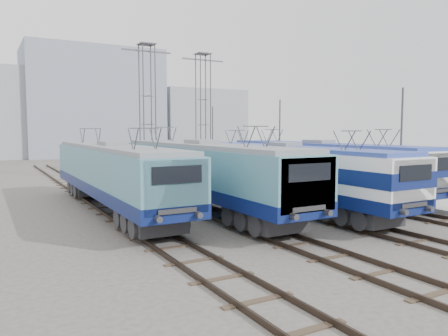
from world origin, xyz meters
TOP-DOWN VIEW (x-y plane):
  - ground at (0.00, 0.00)m, footprint 160.00×160.00m
  - platform at (10.20, 8.00)m, footprint 4.00×70.00m
  - locomotive_far_left at (-6.75, 8.30)m, footprint 2.87×18.15m
  - locomotive_center_left at (-2.25, 6.36)m, footprint 2.93×18.52m
  - locomotive_center_right at (2.25, 4.80)m, footprint 2.80×17.67m
  - locomotive_far_right at (6.75, 6.93)m, footprint 2.83×17.92m
  - catenary_tower_west at (0.00, 22.00)m, footprint 4.50×1.20m
  - catenary_tower_east at (6.50, 24.00)m, footprint 4.50×1.20m
  - mast_front at (8.60, 2.00)m, footprint 0.12×0.12m
  - mast_mid at (8.60, 14.00)m, footprint 0.12×0.12m
  - mast_rear at (8.60, 26.00)m, footprint 0.12×0.12m
  - building_center at (4.00, 62.00)m, footprint 22.00×14.00m
  - building_east at (24.00, 62.00)m, footprint 16.00×12.00m

SIDE VIEW (x-z plane):
  - ground at x=0.00m, z-range 0.00..0.00m
  - platform at x=10.20m, z-range 0.00..0.30m
  - locomotive_center_right at x=2.25m, z-range 0.60..3.92m
  - locomotive_far_left at x=-6.75m, z-range 0.55..3.97m
  - locomotive_far_right at x=6.75m, z-range 0.60..3.97m
  - locomotive_center_left at x=-2.25m, z-range 0.56..4.05m
  - mast_front at x=8.60m, z-range 0.00..7.00m
  - mast_mid at x=8.60m, z-range 0.00..7.00m
  - mast_rear at x=8.60m, z-range 0.00..7.00m
  - building_east at x=24.00m, z-range 0.00..12.00m
  - catenary_tower_west at x=0.00m, z-range 0.64..12.64m
  - catenary_tower_east at x=6.50m, z-range 0.64..12.64m
  - building_center at x=4.00m, z-range 0.00..18.00m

